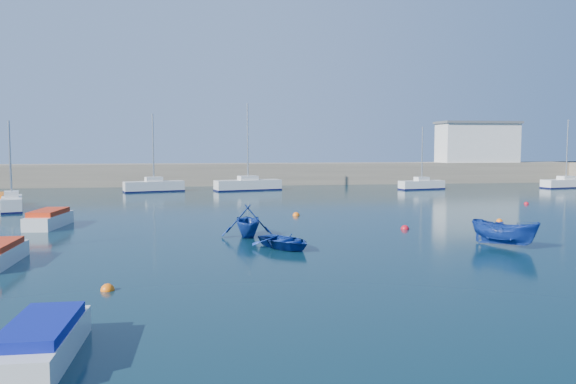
{
  "coord_description": "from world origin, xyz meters",
  "views": [
    {
      "loc": [
        -5.78,
        -22.63,
        4.83
      ],
      "look_at": [
        0.23,
        15.55,
        1.6
      ],
      "focal_mm": 35.0,
      "sensor_mm": 36.0,
      "label": 1
    }
  ],
  "objects": [
    {
      "name": "sailboat_7",
      "position": [
        18.18,
        35.53,
        0.54
      ],
      "size": [
        5.29,
        2.41,
        6.84
      ],
      "rotation": [
        0.0,
        0.0,
        1.77
      ],
      "color": "silver",
      "rests_on": "ground"
    },
    {
      "name": "motorboat_3",
      "position": [
        -9.35,
        -9.61,
        0.43
      ],
      "size": [
        1.42,
        3.93,
        0.92
      ],
      "rotation": [
        0.0,
        0.0,
        -0.01
      ],
      "color": "silver",
      "rests_on": "ground"
    },
    {
      "name": "buoy_0",
      "position": [
        -8.87,
        -3.56,
        0.0
      ],
      "size": [
        0.47,
        0.47,
        0.47
      ],
      "primitive_type": "sphere",
      "color": "orange",
      "rests_on": "ground"
    },
    {
      "name": "sailboat_8",
      "position": [
        35.14,
        35.0,
        0.54
      ],
      "size": [
        6.05,
        2.69,
        7.7
      ],
      "rotation": [
        0.0,
        0.0,
        1.76
      ],
      "color": "silver",
      "rests_on": "ground"
    },
    {
      "name": "sailboat_6",
      "position": [
        -0.71,
        37.28,
        0.62
      ],
      "size": [
        7.34,
        3.64,
        9.25
      ],
      "rotation": [
        0.0,
        0.0,
        1.82
      ],
      "color": "silver",
      "rests_on": "ground"
    },
    {
      "name": "harbor_office",
      "position": [
        30.0,
        46.0,
        5.1
      ],
      "size": [
        10.0,
        4.0,
        5.0
      ],
      "primitive_type": "cube",
      "color": "silver",
      "rests_on": "back_wall"
    },
    {
      "name": "dinghy_left",
      "position": [
        -3.33,
        6.74,
        0.84
      ],
      "size": [
        2.92,
        3.33,
        1.68
      ],
      "primitive_type": "imported",
      "rotation": [
        0.0,
        0.0,
        -0.05
      ],
      "color": "navy",
      "rests_on": "ground"
    },
    {
      "name": "dinghy_center",
      "position": [
        -1.89,
        3.08,
        0.33
      ],
      "size": [
        3.57,
        3.91,
        0.66
      ],
      "primitive_type": "imported",
      "rotation": [
        0.0,
        0.0,
        0.52
      ],
      "color": "navy",
      "rests_on": "ground"
    },
    {
      "name": "motorboat_1",
      "position": [
        -14.65,
        12.06,
        0.49
      ],
      "size": [
        1.97,
        4.36,
        1.03
      ],
      "rotation": [
        0.0,
        0.0,
        -0.12
      ],
      "color": "silver",
      "rests_on": "ground"
    },
    {
      "name": "buoy_4",
      "position": [
        20.68,
        19.55,
        0.0
      ],
      "size": [
        0.4,
        0.4,
        0.4
      ],
      "primitive_type": "sphere",
      "color": "red",
      "rests_on": "ground"
    },
    {
      "name": "back_wall",
      "position": [
        0.0,
        46.0,
        1.3
      ],
      "size": [
        96.0,
        4.5,
        2.6
      ],
      "primitive_type": "cube",
      "color": "#7A705D",
      "rests_on": "ground"
    },
    {
      "name": "ground",
      "position": [
        0.0,
        0.0,
        0.0
      ],
      "size": [
        220.0,
        220.0,
        0.0
      ],
      "primitive_type": "plane",
      "color": "#0B242F",
      "rests_on": "ground"
    },
    {
      "name": "dinghy_right",
      "position": [
        8.58,
        1.97,
        0.65
      ],
      "size": [
        2.94,
        3.47,
        1.29
      ],
      "primitive_type": "imported",
      "rotation": [
        0.0,
        0.0,
        0.6
      ],
      "color": "navy",
      "rests_on": "ground"
    },
    {
      "name": "sailboat_5",
      "position": [
        -10.53,
        37.03,
        0.61
      ],
      "size": [
        6.3,
        3.3,
        8.07
      ],
      "rotation": [
        0.0,
        0.0,
        1.85
      ],
      "color": "silver",
      "rests_on": "ground"
    },
    {
      "name": "sailboat_3",
      "position": [
        -19.56,
        21.29,
        0.57
      ],
      "size": [
        2.7,
        5.08,
        6.64
      ],
      "rotation": [
        0.0,
        0.0,
        0.29
      ],
      "color": "silver",
      "rests_on": "ground"
    },
    {
      "name": "buoy_2",
      "position": [
        12.9,
        10.02,
        0.0
      ],
      "size": [
        0.41,
        0.41,
        0.41
      ],
      "primitive_type": "sphere",
      "color": "orange",
      "rests_on": "ground"
    },
    {
      "name": "buoy_1",
      "position": [
        5.86,
        7.95,
        0.0
      ],
      "size": [
        0.48,
        0.48,
        0.48
      ],
      "primitive_type": "sphere",
      "color": "red",
      "rests_on": "ground"
    },
    {
      "name": "buoy_3",
      "position": [
        0.72,
        15.06,
        0.0
      ],
      "size": [
        0.49,
        0.49,
        0.49
      ],
      "primitive_type": "sphere",
      "color": "orange",
      "rests_on": "ground"
    }
  ]
}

